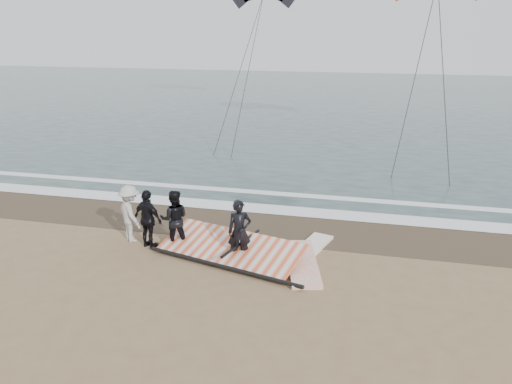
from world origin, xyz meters
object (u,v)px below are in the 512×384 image
board_white (302,263)px  sail_rig (230,248)px  board_cream (308,250)px  man_main (239,231)px

board_white → sail_rig: sail_rig is taller
board_cream → sail_rig: sail_rig is taller
board_white → board_cream: size_ratio=1.19×
man_main → board_cream: bearing=10.0°
board_white → board_cream: board_white is taller
man_main → board_white: (1.66, 0.18, -0.80)m
man_main → board_cream: man_main is taller
man_main → board_white: man_main is taller
board_cream → sail_rig: (-2.08, -0.74, 0.15)m
man_main → board_cream: (1.71, 1.04, -0.81)m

